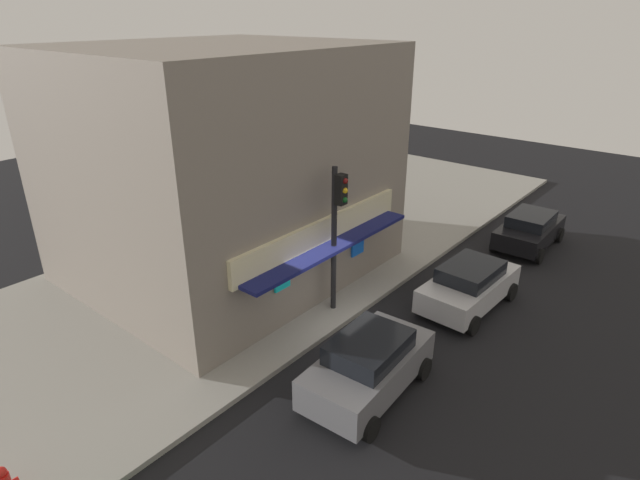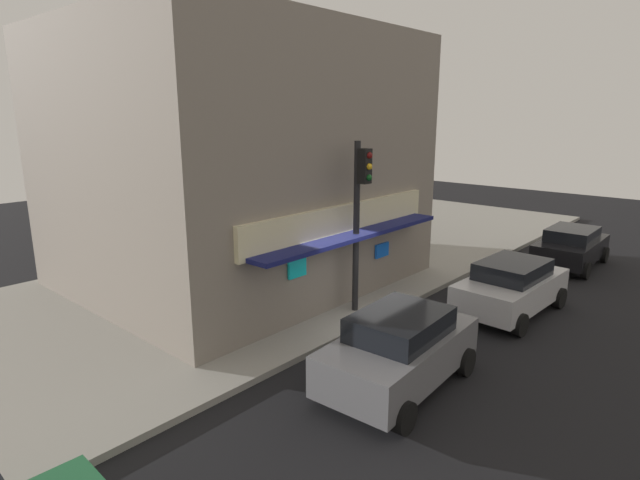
% 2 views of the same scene
% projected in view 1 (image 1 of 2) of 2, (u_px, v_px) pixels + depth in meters
% --- Properties ---
extents(ground_plane, '(60.60, 60.60, 0.00)m').
position_uv_depth(ground_plane, '(340.00, 329.00, 16.72)').
color(ground_plane, black).
extents(sidewalk, '(40.40, 10.90, 0.16)m').
position_uv_depth(sidewalk, '(227.00, 276.00, 19.85)').
color(sidewalk, gray).
rests_on(sidewalk, ground_plane).
extents(corner_building, '(10.49, 9.95, 8.22)m').
position_uv_depth(corner_building, '(225.00, 164.00, 18.91)').
color(corner_building, gray).
rests_on(corner_building, sidewalk).
extents(traffic_light, '(0.32, 0.58, 4.91)m').
position_uv_depth(traffic_light, '(337.00, 222.00, 16.29)').
color(traffic_light, black).
rests_on(traffic_light, sidewalk).
extents(trash_can, '(0.58, 0.58, 0.91)m').
position_uv_depth(trash_can, '(243.00, 316.00, 16.27)').
color(trash_can, '#2D2D2D').
rests_on(trash_can, sidewalk).
extents(pedestrian, '(0.53, 0.53, 1.82)m').
position_uv_depth(pedestrian, '(363.00, 245.00, 19.86)').
color(pedestrian, navy).
rests_on(pedestrian, sidewalk).
extents(potted_plant_by_doorway, '(0.51, 0.51, 0.78)m').
position_uv_depth(potted_plant_by_doorway, '(274.00, 289.00, 17.98)').
color(potted_plant_by_doorway, gray).
rests_on(potted_plant_by_doorway, sidewalk).
extents(parked_car_grey, '(4.10, 2.28, 1.72)m').
position_uv_depth(parked_car_grey, '(368.00, 365.00, 13.60)').
color(parked_car_grey, slate).
rests_on(parked_car_grey, ground_plane).
extents(parked_car_black, '(4.01, 2.13, 1.52)m').
position_uv_depth(parked_car_black, '(530.00, 229.00, 22.28)').
color(parked_car_black, black).
rests_on(parked_car_black, ground_plane).
extents(parked_car_silver, '(4.16, 2.23, 1.60)m').
position_uv_depth(parked_car_silver, '(469.00, 285.00, 17.67)').
color(parked_car_silver, '#B7B7BC').
rests_on(parked_car_silver, ground_plane).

